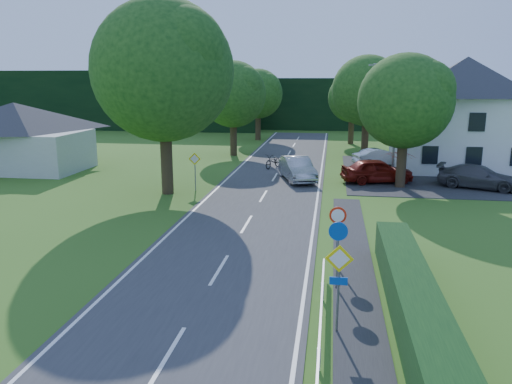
% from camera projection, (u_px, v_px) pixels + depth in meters
% --- Properties ---
extents(road, '(7.00, 80.00, 0.04)m').
position_uv_depth(road, '(253.00, 214.00, 26.28)').
color(road, '#373639').
rests_on(road, ground).
extents(parking_pad, '(14.00, 16.00, 0.04)m').
position_uv_depth(parking_pad, '(440.00, 174.00, 37.04)').
color(parking_pad, '#262629').
rests_on(parking_pad, ground).
extents(line_edge_left, '(0.12, 80.00, 0.01)m').
position_uv_depth(line_edge_left, '(193.00, 211.00, 26.75)').
color(line_edge_left, white).
rests_on(line_edge_left, road).
extents(line_edge_right, '(0.12, 80.00, 0.01)m').
position_uv_depth(line_edge_right, '(315.00, 216.00, 25.79)').
color(line_edge_right, white).
rests_on(line_edge_right, road).
extents(line_centre, '(0.12, 80.00, 0.01)m').
position_uv_depth(line_centre, '(253.00, 213.00, 26.27)').
color(line_centre, white).
rests_on(line_centre, road).
extents(tree_main, '(9.40, 9.40, 11.64)m').
position_uv_depth(tree_main, '(164.00, 98.00, 29.72)').
color(tree_main, '#184314').
rests_on(tree_main, ground).
extents(tree_left_far, '(7.00, 7.00, 8.58)m').
position_uv_depth(tree_left_far, '(233.00, 109.00, 45.34)').
color(tree_left_far, '#184314').
rests_on(tree_left_far, ground).
extents(tree_right_far, '(7.40, 7.40, 9.09)m').
position_uv_depth(tree_right_far, '(367.00, 106.00, 45.44)').
color(tree_right_far, '#184314').
rests_on(tree_right_far, ground).
extents(tree_left_back, '(6.60, 6.60, 8.07)m').
position_uv_depth(tree_left_back, '(258.00, 105.00, 56.88)').
color(tree_left_back, '#184314').
rests_on(tree_left_back, ground).
extents(tree_right_back, '(6.20, 6.20, 7.56)m').
position_uv_depth(tree_right_back, '(352.00, 109.00, 53.46)').
color(tree_right_back, '#184314').
rests_on(tree_right_back, ground).
extents(tree_right_mid, '(7.00, 7.00, 8.58)m').
position_uv_depth(tree_right_mid, '(404.00, 122.00, 31.78)').
color(tree_right_mid, '#184314').
rests_on(tree_right_mid, ground).
extents(treeline_left, '(44.00, 6.00, 8.00)m').
position_uv_depth(treeline_left, '(103.00, 100.00, 69.99)').
color(treeline_left, black).
rests_on(treeline_left, ground).
extents(treeline_right, '(30.00, 5.00, 7.00)m').
position_uv_depth(treeline_right, '(363.00, 104.00, 68.65)').
color(treeline_right, black).
rests_on(treeline_right, ground).
extents(bungalow_left, '(11.00, 6.50, 5.20)m').
position_uv_depth(bungalow_left, '(16.00, 135.00, 38.26)').
color(bungalow_left, '#B5B5B1').
rests_on(bungalow_left, ground).
extents(house_white, '(10.60, 8.40, 8.60)m').
position_uv_depth(house_white, '(463.00, 112.00, 38.65)').
color(house_white, white).
rests_on(house_white, ground).
extents(streetlight, '(2.03, 0.18, 8.00)m').
position_uv_depth(streetlight, '(394.00, 116.00, 33.73)').
color(streetlight, slate).
rests_on(streetlight, ground).
extents(sign_priority_right, '(0.78, 0.09, 2.59)m').
position_uv_depth(sign_priority_right, '(339.00, 272.00, 13.67)').
color(sign_priority_right, slate).
rests_on(sign_priority_right, ground).
extents(sign_roundabout, '(0.64, 0.08, 2.37)m').
position_uv_depth(sign_roundabout, '(338.00, 242.00, 16.59)').
color(sign_roundabout, slate).
rests_on(sign_roundabout, ground).
extents(sign_speed_limit, '(0.64, 0.11, 2.37)m').
position_uv_depth(sign_speed_limit, '(338.00, 223.00, 18.48)').
color(sign_speed_limit, slate).
rests_on(sign_speed_limit, ground).
extents(sign_priority_left, '(0.78, 0.09, 2.44)m').
position_uv_depth(sign_priority_left, '(195.00, 164.00, 31.36)').
color(sign_priority_left, slate).
rests_on(sign_priority_left, ground).
extents(moving_car, '(3.14, 5.23, 1.63)m').
position_uv_depth(moving_car, '(297.00, 169.00, 34.59)').
color(moving_car, '#A3A1A6').
rests_on(moving_car, road).
extents(motorcycle, '(1.54, 2.24, 1.11)m').
position_uv_depth(motorcycle, '(273.00, 161.00, 39.41)').
color(motorcycle, black).
rests_on(motorcycle, road).
extents(parked_car_red, '(5.13, 3.06, 1.63)m').
position_uv_depth(parked_car_red, '(377.00, 171.00, 33.88)').
color(parked_car_red, maroon).
rests_on(parked_car_red, parking_pad).
extents(parked_car_silver_a, '(4.47, 2.98, 1.39)m').
position_uv_depth(parked_car_silver_a, '(380.00, 157.00, 40.35)').
color(parked_car_silver_a, silver).
rests_on(parked_car_silver_a, parking_pad).
extents(parked_car_grey, '(5.47, 3.73, 1.47)m').
position_uv_depth(parked_car_grey, '(479.00, 177.00, 32.21)').
color(parked_car_grey, '#49484D').
rests_on(parked_car_grey, parking_pad).
extents(parasol, '(2.74, 2.77, 2.11)m').
position_uv_depth(parasol, '(398.00, 166.00, 34.21)').
color(parasol, '#B32C0E').
rests_on(parasol, parking_pad).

